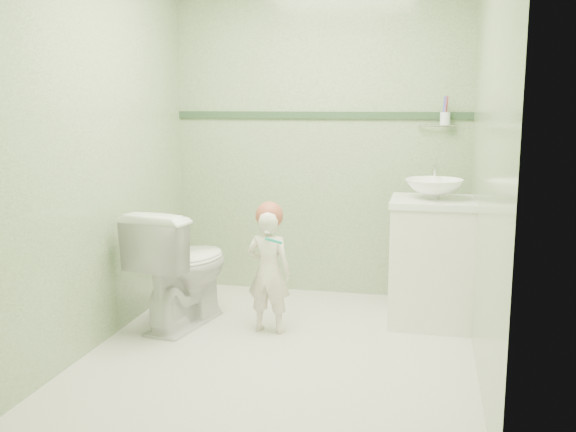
# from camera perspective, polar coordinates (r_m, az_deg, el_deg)

# --- Properties ---
(ground) EXTENTS (2.50, 2.50, 0.00)m
(ground) POSITION_cam_1_polar(r_m,az_deg,el_deg) (3.89, -0.49, -11.78)
(ground) COLOR beige
(ground) RESTS_ON ground
(room_shell) EXTENTS (2.50, 2.54, 2.40)m
(room_shell) POSITION_cam_1_polar(r_m,az_deg,el_deg) (3.62, -0.51, 6.16)
(room_shell) COLOR #84A172
(room_shell) RESTS_ON ground
(trim_stripe) EXTENTS (2.20, 0.02, 0.05)m
(trim_stripe) POSITION_cam_1_polar(r_m,az_deg,el_deg) (4.83, 2.82, 8.89)
(trim_stripe) COLOR #2D482E
(trim_stripe) RESTS_ON room_shell
(vanity) EXTENTS (0.52, 0.50, 0.80)m
(vanity) POSITION_cam_1_polar(r_m,az_deg,el_deg) (4.34, 12.51, -4.12)
(vanity) COLOR white
(vanity) RESTS_ON ground
(counter) EXTENTS (0.54, 0.52, 0.04)m
(counter) POSITION_cam_1_polar(r_m,az_deg,el_deg) (4.27, 12.72, 1.23)
(counter) COLOR white
(counter) RESTS_ON vanity
(basin) EXTENTS (0.37, 0.37, 0.13)m
(basin) POSITION_cam_1_polar(r_m,az_deg,el_deg) (4.25, 12.76, 2.34)
(basin) COLOR white
(basin) RESTS_ON counter
(faucet) EXTENTS (0.03, 0.13, 0.18)m
(faucet) POSITION_cam_1_polar(r_m,az_deg,el_deg) (4.43, 12.79, 3.68)
(faucet) COLOR silver
(faucet) RESTS_ON counter
(cup_holder) EXTENTS (0.26, 0.07, 0.21)m
(cup_holder) POSITION_cam_1_polar(r_m,az_deg,el_deg) (4.70, 13.60, 8.36)
(cup_holder) COLOR silver
(cup_holder) RESTS_ON room_shell
(toilet) EXTENTS (0.58, 0.83, 0.78)m
(toilet) POSITION_cam_1_polar(r_m,az_deg,el_deg) (4.27, -9.28, -4.42)
(toilet) COLOR white
(toilet) RESTS_ON ground
(toddler) EXTENTS (0.30, 0.21, 0.78)m
(toddler) POSITION_cam_1_polar(r_m,az_deg,el_deg) (4.08, -1.72, -4.95)
(toddler) COLOR beige
(toddler) RESTS_ON ground
(hair_cap) EXTENTS (0.17, 0.17, 0.17)m
(hair_cap) POSITION_cam_1_polar(r_m,az_deg,el_deg) (4.02, -1.66, 0.06)
(hair_cap) COLOR #9D4E37
(hair_cap) RESTS_ON toddler
(teal_toothbrush) EXTENTS (0.11, 0.13, 0.08)m
(teal_toothbrush) POSITION_cam_1_polar(r_m,az_deg,el_deg) (3.88, -1.33, -2.12)
(teal_toothbrush) COLOR #129B8A
(teal_toothbrush) RESTS_ON toddler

